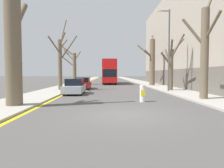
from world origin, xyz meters
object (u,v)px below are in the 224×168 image
at_px(street_tree_left_0, 13,42).
at_px(double_decker_bus, 109,71).
at_px(parked_car_0, 74,87).
at_px(lamp_post, 168,47).
at_px(traffic_bollard, 142,93).
at_px(street_tree_right_1, 171,66).
at_px(street_tree_right_2, 152,61).
at_px(street_tree_left_1, 61,60).
at_px(street_tree_left_2, 73,66).
at_px(street_tree_right_0, 205,51).
at_px(parked_car_1, 83,83).

relative_size(street_tree_left_0, double_decker_bus, 0.75).
height_order(double_decker_bus, parked_car_0, double_decker_bus).
height_order(street_tree_left_0, double_decker_bus, street_tree_left_0).
bearing_deg(double_decker_bus, lamp_post, -72.58).
xyz_separation_m(lamp_post, traffic_bollard, (-3.81, -6.88, -4.08)).
relative_size(street_tree_left_0, street_tree_right_1, 1.35).
relative_size(parked_car_0, traffic_bollard, 3.43).
relative_size(street_tree_right_1, street_tree_right_2, 0.75).
relative_size(street_tree_left_0, lamp_post, 0.98).
xyz_separation_m(street_tree_left_1, street_tree_right_2, (12.18, 8.61, 0.42)).
height_order(street_tree_left_0, street_tree_right_2, street_tree_left_0).
bearing_deg(street_tree_left_2, double_decker_bus, 38.58).
height_order(street_tree_left_1, double_decker_bus, street_tree_left_1).
bearing_deg(street_tree_right_0, street_tree_left_0, -168.12).
relative_size(street_tree_left_0, parked_car_0, 2.10).
relative_size(street_tree_left_1, street_tree_right_0, 1.06).
bearing_deg(street_tree_right_2, parked_car_1, -149.71).
bearing_deg(street_tree_right_2, street_tree_left_0, -122.15).
xyz_separation_m(street_tree_left_0, traffic_bollard, (7.67, 1.86, -3.13)).
relative_size(street_tree_right_0, parked_car_0, 2.00).
bearing_deg(parked_car_1, street_tree_left_0, -99.24).
distance_m(street_tree_right_1, parked_car_0, 10.71).
relative_size(street_tree_left_2, traffic_bollard, 6.23).
relative_size(street_tree_left_1, traffic_bollard, 7.25).
distance_m(parked_car_1, traffic_bollard, 13.02).
bearing_deg(street_tree_right_0, street_tree_right_1, 89.26).
relative_size(double_decker_bus, traffic_bollard, 9.54).
distance_m(street_tree_left_0, double_decker_bus, 27.64).
xyz_separation_m(parked_car_0, parked_car_1, (0.00, 6.40, 0.01)).
distance_m(street_tree_right_0, double_decker_bus, 25.29).
relative_size(parked_car_0, lamp_post, 0.47).
bearing_deg(double_decker_bus, street_tree_left_0, -102.02).
relative_size(street_tree_left_0, street_tree_left_1, 0.99).
relative_size(street_tree_right_1, double_decker_bus, 0.56).
bearing_deg(double_decker_bus, parked_car_1, -104.82).
bearing_deg(street_tree_left_0, street_tree_left_2, 90.79).
distance_m(street_tree_left_0, parked_car_0, 8.20).
height_order(street_tree_right_0, lamp_post, lamp_post).
relative_size(street_tree_right_1, lamp_post, 0.73).
height_order(street_tree_left_1, lamp_post, lamp_post).
bearing_deg(street_tree_right_0, street_tree_left_2, 122.52).
height_order(street_tree_right_1, parked_car_1, street_tree_right_1).
relative_size(street_tree_left_1, street_tree_left_2, 1.16).
bearing_deg(street_tree_left_0, traffic_bollard, 13.66).
xyz_separation_m(street_tree_left_2, traffic_bollard, (7.97, -20.31, -2.62)).
distance_m(street_tree_right_1, double_decker_bus, 18.00).
distance_m(street_tree_left_1, traffic_bollard, 12.16).
bearing_deg(double_decker_bus, street_tree_right_1, -68.67).
xyz_separation_m(street_tree_left_1, traffic_bollard, (7.55, -9.10, -2.86)).
distance_m(street_tree_left_0, street_tree_right_2, 23.12).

